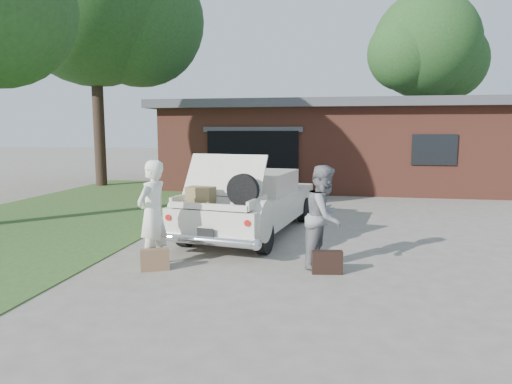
# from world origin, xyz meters

# --- Properties ---
(ground) EXTENTS (90.00, 90.00, 0.00)m
(ground) POSITION_xyz_m (0.00, 0.00, 0.00)
(ground) COLOR gray
(ground) RESTS_ON ground
(grass_strip) EXTENTS (6.00, 16.00, 0.02)m
(grass_strip) POSITION_xyz_m (-5.50, 3.00, 0.01)
(grass_strip) COLOR #2D4C1E
(grass_strip) RESTS_ON ground
(house) EXTENTS (12.80, 7.80, 3.30)m
(house) POSITION_xyz_m (0.98, 11.47, 1.67)
(house) COLOR brown
(house) RESTS_ON ground
(tree_back) EXTENTS (7.82, 6.80, 10.70)m
(tree_back) POSITION_xyz_m (-7.84, 9.18, 6.99)
(tree_back) COLOR #38281E
(tree_back) RESTS_ON ground
(tree_right) EXTENTS (5.97, 5.19, 8.97)m
(tree_right) POSITION_xyz_m (5.60, 16.76, 6.10)
(tree_right) COLOR #38281E
(tree_right) RESTS_ON ground
(sedan) EXTENTS (2.48, 4.89, 1.78)m
(sedan) POSITION_xyz_m (-0.36, 1.98, 0.68)
(sedan) COLOR silver
(sedan) RESTS_ON ground
(woman_left) EXTENTS (0.56, 0.72, 1.76)m
(woman_left) POSITION_xyz_m (-1.49, -0.69, 0.88)
(woman_left) COLOR white
(woman_left) RESTS_ON ground
(woman_right) EXTENTS (0.85, 0.97, 1.68)m
(woman_right) POSITION_xyz_m (1.29, -0.24, 0.84)
(woman_right) COLOR gray
(woman_right) RESTS_ON ground
(suitcase_left) EXTENTS (0.47, 0.32, 0.35)m
(suitcase_left) POSITION_xyz_m (-1.37, -0.94, 0.18)
(suitcase_left) COLOR brown
(suitcase_left) RESTS_ON ground
(suitcase_right) EXTENTS (0.49, 0.23, 0.37)m
(suitcase_right) POSITION_xyz_m (1.36, -0.61, 0.18)
(suitcase_right) COLOR black
(suitcase_right) RESTS_ON ground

